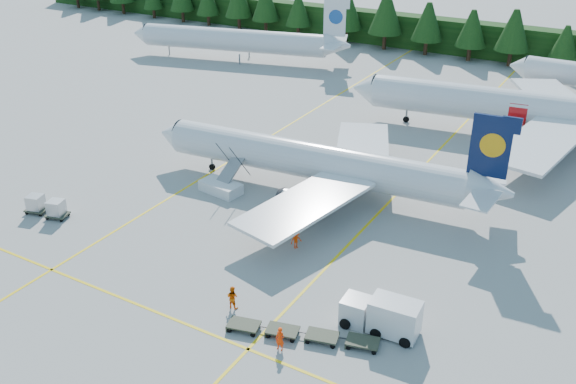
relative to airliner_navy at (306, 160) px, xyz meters
The scene contains 15 objects.
ground 18.94m from the airliner_navy, 81.23° to the right, with size 320.00×320.00×0.00m, color gray.
taxi_stripe_a 11.75m from the airliner_navy, behind, with size 0.25×120.00×0.01m, color yellow.
taxi_stripe_b 9.57m from the airliner_navy, 10.09° to the left, with size 0.25×120.00×0.01m, color yellow.
taxi_stripe_cross 24.81m from the airliner_navy, 83.36° to the right, with size 80.00×0.25×0.01m, color yellow.
treeline_hedge 63.64m from the airliner_navy, 87.44° to the left, with size 220.00×4.00×6.00m, color black.
airliner_navy is the anchor object (origin of this frame).
airliner_red 30.34m from the airliner_navy, 60.37° to the left, with size 43.40×35.49×12.66m.
airliner_far_left 53.67m from the airliner_navy, 133.85° to the left, with size 38.63×12.65×11.44m.
airstairs 9.08m from the airliner_navy, 146.02° to the right, with size 4.68×6.35×3.97m.
service_truck 23.93m from the airliner_navy, 47.84° to the right, with size 5.89×2.44×2.79m.
dolly_train 24.46m from the airliner_navy, 61.68° to the right, with size 10.98×4.68×0.14m.
uld_pair 26.28m from the airliner_navy, 136.84° to the right, with size 4.98×2.32×1.56m.
crew_a 25.78m from the airliner_navy, 65.12° to the right, with size 0.67×0.44×1.84m, color #FD3505.
crew_b 21.68m from the airliner_navy, 76.29° to the right, with size 0.93×0.72×1.91m, color #E15704.
crew_c 12.24m from the airliner_navy, 65.18° to the right, with size 0.68×0.46×1.66m, color #FF3E05.
Camera 1 is at (26.37, -35.22, 30.35)m, focal length 40.00 mm.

